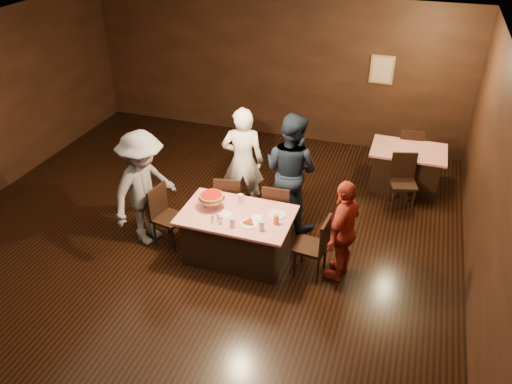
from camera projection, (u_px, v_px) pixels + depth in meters
room at (156, 139)px, 6.05m from camera, size 10.00×10.04×3.02m
main_table at (237, 236)px, 7.30m from camera, size 1.60×1.00×0.77m
back_table at (406, 168)px, 9.03m from camera, size 1.30×0.90×0.77m
chair_far_left at (230, 200)px, 7.96m from camera, size 0.49×0.49×0.95m
chair_far_right at (278, 209)px, 7.75m from camera, size 0.44×0.44×0.95m
chair_end_left at (169, 217)px, 7.55m from camera, size 0.49×0.49×0.95m
chair_end_right at (311, 246)px, 6.95m from camera, size 0.46×0.46×0.95m
chair_back_near at (403, 183)px, 8.42m from camera, size 0.51×0.51×0.95m
chair_back_far at (409, 150)px, 9.46m from camera, size 0.46×0.46×0.95m
diner_white_jacket at (243, 161)px, 8.10m from camera, size 0.77×0.61×1.86m
diner_navy_hoodie at (291, 171)px, 7.79m from camera, size 1.12×0.99×1.91m
diner_grey_knit at (144, 189)px, 7.39m from camera, size 0.97×1.33×1.84m
diner_red_shirt at (343, 230)px, 6.76m from camera, size 0.58×0.96×1.54m
pizza_stand at (212, 197)px, 7.15m from camera, size 0.38×0.38×0.22m
plate_with_slice at (249, 223)px, 6.87m from camera, size 0.25×0.25×0.06m
plate_empty at (277, 215)px, 7.06m from camera, size 0.25×0.25×0.01m
glass_front_left at (232, 222)px, 6.80m from camera, size 0.08×0.08×0.14m
glass_front_right at (261, 226)px, 6.74m from camera, size 0.08×0.08×0.14m
glass_amber at (276, 220)px, 6.86m from camera, size 0.08×0.08×0.14m
glass_back at (241, 199)px, 7.31m from camera, size 0.08×0.08×0.14m
condiments at (217, 220)px, 6.89m from camera, size 0.17×0.10×0.09m
napkin_center at (257, 218)px, 7.01m from camera, size 0.19×0.19×0.01m
napkin_left at (226, 214)px, 7.09m from camera, size 0.21×0.21×0.01m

